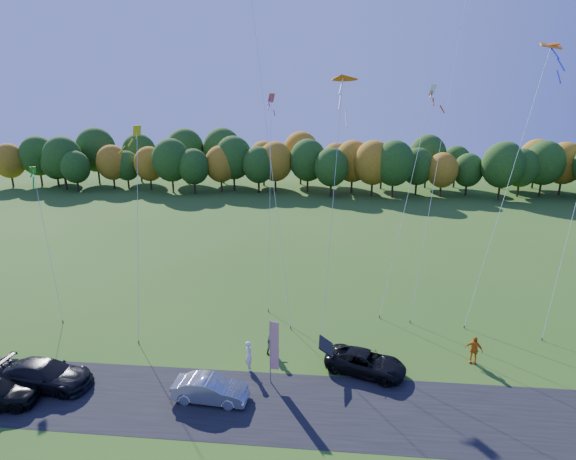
# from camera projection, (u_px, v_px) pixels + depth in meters

# --- Properties ---
(ground) EXTENTS (160.00, 160.00, 0.00)m
(ground) POSITION_uv_depth(u_px,v_px,m) (279.00, 364.00, 28.01)
(ground) COLOR #285115
(asphalt_strip) EXTENTS (90.00, 6.00, 0.01)m
(asphalt_strip) POSITION_uv_depth(u_px,v_px,m) (270.00, 405.00, 24.18)
(asphalt_strip) COLOR black
(asphalt_strip) RESTS_ON ground
(tree_line) EXTENTS (116.00, 12.00, 10.00)m
(tree_line) POSITION_uv_depth(u_px,v_px,m) (314.00, 193.00, 80.65)
(tree_line) COLOR #1E4711
(tree_line) RESTS_ON ground
(black_suv) EXTENTS (5.27, 3.66, 1.34)m
(black_suv) POSITION_uv_depth(u_px,v_px,m) (366.00, 362.00, 26.98)
(black_suv) COLOR black
(black_suv) RESTS_ON ground
(silver_sedan) EXTENTS (4.25, 1.74, 1.37)m
(silver_sedan) POSITION_uv_depth(u_px,v_px,m) (210.00, 389.00, 24.44)
(silver_sedan) COLOR #BCBDC1
(silver_sedan) RESTS_ON ground
(dark_truck_a) EXTENTS (5.49, 2.46, 1.56)m
(dark_truck_a) POSITION_uv_depth(u_px,v_px,m) (45.00, 375.00, 25.57)
(dark_truck_a) COLOR black
(dark_truck_a) RESTS_ON ground
(person_tailgate_a) EXTENTS (0.68, 0.81, 1.90)m
(person_tailgate_a) POSITION_uv_depth(u_px,v_px,m) (249.00, 356.00, 27.19)
(person_tailgate_a) COLOR silver
(person_tailgate_a) RESTS_ON ground
(person_tailgate_b) EXTENTS (1.10, 1.11, 1.81)m
(person_tailgate_b) POSITION_uv_depth(u_px,v_px,m) (273.00, 340.00, 29.00)
(person_tailgate_b) COLOR gray
(person_tailgate_b) RESTS_ON ground
(person_east) EXTENTS (1.15, 0.83, 1.81)m
(person_east) POSITION_uv_depth(u_px,v_px,m) (474.00, 350.00, 27.91)
(person_east) COLOR orange
(person_east) RESTS_ON ground
(feather_flag) EXTENTS (0.53, 0.09, 4.01)m
(feather_flag) POSITION_uv_depth(u_px,v_px,m) (273.00, 345.00, 25.49)
(feather_flag) COLOR #999999
(feather_flag) RESTS_ON ground
(kite_delta_blue) EXTENTS (6.17, 11.21, 30.54)m
(kite_delta_blue) POSITION_uv_depth(u_px,v_px,m) (265.00, 115.00, 33.38)
(kite_delta_blue) COLOR #4C3F33
(kite_delta_blue) RESTS_ON ground
(kite_parafoil_orange) EXTENTS (7.19, 12.65, 28.18)m
(kite_parafoil_orange) POSITION_uv_depth(u_px,v_px,m) (444.00, 127.00, 34.93)
(kite_parafoil_orange) COLOR #4C3F33
(kite_parafoil_orange) RESTS_ON ground
(kite_delta_red) EXTENTS (2.26, 11.14, 18.90)m
(kite_delta_red) POSITION_uv_depth(u_px,v_px,m) (334.00, 189.00, 33.37)
(kite_delta_red) COLOR #4C3F33
(kite_delta_red) RESTS_ON ground
(kite_parafoil_rainbow) EXTENTS (8.13, 8.57, 20.45)m
(kite_parafoil_rainbow) POSITION_uv_depth(u_px,v_px,m) (509.00, 182.00, 33.25)
(kite_parafoil_rainbow) COLOR #4C3F33
(kite_parafoil_rainbow) RESTS_ON ground
(kite_diamond_yellow) EXTENTS (1.77, 6.01, 14.52)m
(kite_diamond_yellow) POSITION_uv_depth(u_px,v_px,m) (138.00, 231.00, 31.12)
(kite_diamond_yellow) COLOR #4C3F33
(kite_diamond_yellow) RESTS_ON ground
(kite_diamond_green) EXTENTS (3.66, 4.29, 11.28)m
(kite_diamond_green) POSITION_uv_depth(u_px,v_px,m) (47.00, 244.00, 33.75)
(kite_diamond_green) COLOR #4C3F33
(kite_diamond_green) RESTS_ON ground
(kite_diamond_white) EXTENTS (4.32, 5.98, 17.48)m
(kite_diamond_white) POSITION_uv_depth(u_px,v_px,m) (406.00, 202.00, 34.01)
(kite_diamond_white) COLOR #4C3F33
(kite_diamond_white) RESTS_ON ground
(kite_diamond_pink) EXTENTS (1.38, 9.05, 16.84)m
(kite_diamond_pink) POSITION_uv_depth(u_px,v_px,m) (270.00, 197.00, 36.83)
(kite_diamond_pink) COLOR #4C3F33
(kite_diamond_pink) RESTS_ON ground
(kite_diamond_blue_low) EXTENTS (3.38, 4.59, 10.70)m
(kite_diamond_blue_low) POSITION_uv_depth(u_px,v_px,m) (561.00, 261.00, 31.18)
(kite_diamond_blue_low) COLOR #4C3F33
(kite_diamond_blue_low) RESTS_ON ground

